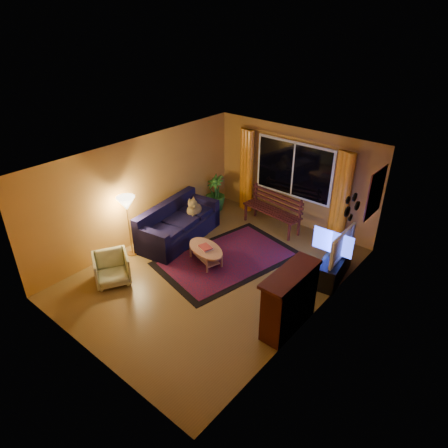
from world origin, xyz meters
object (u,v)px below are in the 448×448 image
Objects in this scene: coffee_table at (206,255)px; bench at (271,219)px; sofa at (179,223)px; armchair at (111,267)px; tv_console at (334,267)px; floor_lamp at (129,227)px.

bench is at bearing 84.50° from coffee_table.
bench is 0.73× the size of sofa.
sofa is 2.09m from armchair.
coffee_table is at bearing -24.90° from sofa.
coffee_table is 2.72m from tv_console.
tv_console is (2.18, -0.95, 0.02)m from bench.
coffee_table is (1.53, 0.82, -0.52)m from floor_lamp.
armchair is (0.18, -2.08, -0.09)m from sofa.
bench is 3.55m from floor_lamp.
floor_lamp is at bearing -113.21° from bench.
bench is at bearing 148.20° from tv_console.
coffee_table is at bearing -88.98° from bench.
bench reaches higher than coffee_table.
sofa reaches higher than armchair.
bench is 2.38m from tv_console.
tv_console is (2.40, 1.29, 0.07)m from coffee_table.
sofa is 1.25m from floor_lamp.
sofa is (-1.40, -1.89, 0.20)m from bench.
floor_lamp is 4.48m from tv_console.
tv_console is (3.93, 2.11, -0.45)m from floor_lamp.
tv_console is at bearing 28.23° from floor_lamp.
armchair is at bearing -146.74° from tv_console.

